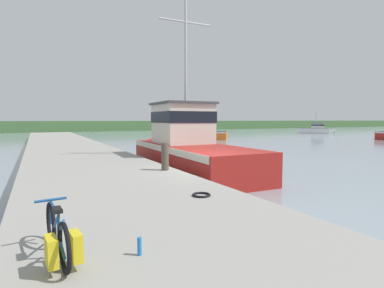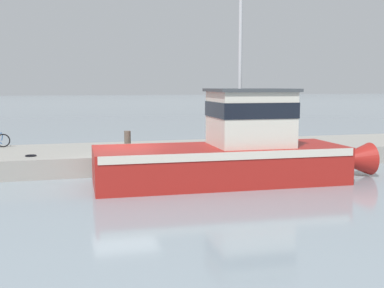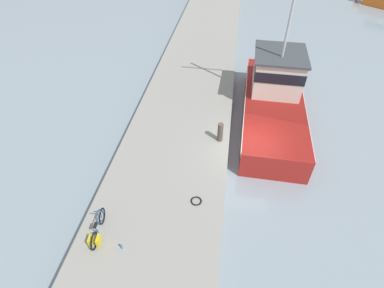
# 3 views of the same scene
# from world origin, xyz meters

# --- Properties ---
(ground_plane) EXTENTS (320.00, 320.00, 0.00)m
(ground_plane) POSITION_xyz_m (0.00, 0.00, 0.00)
(ground_plane) COLOR #84939E
(dock_pier) EXTENTS (5.36, 80.00, 0.82)m
(dock_pier) POSITION_xyz_m (-3.81, 0.00, 0.41)
(dock_pier) COLOR gray
(dock_pier) RESTS_ON ground_plane
(far_shoreline) EXTENTS (180.00, 5.00, 2.43)m
(far_shoreline) POSITION_xyz_m (30.00, 63.88, 1.22)
(far_shoreline) COLOR #426638
(far_shoreline) RESTS_ON ground_plane
(fishing_boat_main) EXTENTS (3.59, 11.39, 9.12)m
(fishing_boat_main) POSITION_xyz_m (1.22, 4.11, 1.30)
(fishing_boat_main) COLOR maroon
(fishing_boat_main) RESTS_ON ground_plane
(boat_blue_far) EXTENTS (5.73, 5.14, 3.89)m
(boat_blue_far) POSITION_xyz_m (14.64, 25.68, 0.84)
(boat_blue_far) COLOR orange
(boat_blue_far) RESTS_ON ground_plane
(boat_white_moored) EXTENTS (5.10, 6.21, 4.04)m
(boat_white_moored) POSITION_xyz_m (43.03, 30.85, 0.84)
(boat_white_moored) COLOR silver
(boat_white_moored) RESTS_ON ground_plane
(bicycle_touring) EXTENTS (0.53, 1.69, 0.71)m
(bicycle_touring) POSITION_xyz_m (-5.65, -5.70, 1.14)
(bicycle_touring) COLOR black
(bicycle_touring) RESTS_ON dock_pier
(mooring_post) EXTENTS (0.27, 0.27, 1.03)m
(mooring_post) POSITION_xyz_m (-1.62, 0.37, 1.33)
(mooring_post) COLOR #51473D
(mooring_post) RESTS_ON dock_pier
(hose_coil) EXTENTS (0.46, 0.46, 0.05)m
(hose_coil) POSITION_xyz_m (-2.29, -3.58, 0.84)
(hose_coil) COLOR black
(hose_coil) RESTS_ON dock_pier
(water_bottle_by_bike) EXTENTS (0.06, 0.06, 0.25)m
(water_bottle_by_bike) POSITION_xyz_m (-4.65, -6.02, 0.94)
(water_bottle_by_bike) COLOR blue
(water_bottle_by_bike) RESTS_ON dock_pier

